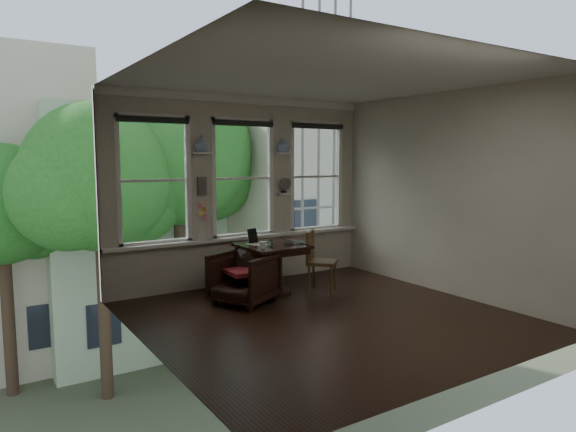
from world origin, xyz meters
TOP-DOWN VIEW (x-y plane):
  - ground at (0.00, 0.00)m, footprint 4.50×4.50m
  - ceiling at (0.00, 0.00)m, footprint 4.50×4.50m
  - wall_back at (0.00, 2.25)m, footprint 4.50×0.00m
  - wall_front at (0.00, -2.25)m, footprint 4.50×0.00m
  - wall_left at (-2.25, 0.00)m, footprint 0.00×4.50m
  - wall_right at (2.25, 0.00)m, footprint 0.00×4.50m
  - window_left at (-1.45, 2.25)m, footprint 1.10×0.12m
  - window_center at (0.00, 2.25)m, footprint 1.10×0.12m
  - window_right at (1.45, 2.25)m, footprint 1.10×0.12m
  - shelf_left at (-0.72, 2.15)m, footprint 0.26×0.16m
  - shelf_right at (0.72, 2.15)m, footprint 0.26×0.16m
  - intercom at (-0.72, 2.18)m, footprint 0.14×0.06m
  - sticky_notes at (-0.72, 2.19)m, footprint 0.16×0.01m
  - desk_fan at (0.72, 2.13)m, footprint 0.20×0.20m
  - vase_left at (-0.72, 2.15)m, footprint 0.24×0.24m
  - vase_right at (0.72, 2.15)m, footprint 0.24×0.24m
  - table at (0.01, 1.32)m, footprint 0.90×0.90m
  - armchair_left at (-0.58, 1.11)m, footprint 1.06×1.05m
  - cushion_red at (-0.58, 1.11)m, footprint 0.45×0.45m
  - side_chair_right at (0.73, 1.05)m, footprint 0.59×0.59m
  - laptop at (0.33, 1.15)m, footprint 0.38×0.27m
  - mug at (-0.27, 1.12)m, footprint 0.13×0.13m
  - drinking_glass at (-0.11, 1.18)m, footprint 0.13×0.13m
  - tablet at (-0.17, 1.59)m, footprint 0.17×0.10m
  - papers at (-0.15, 1.44)m, footprint 0.30×0.35m

SIDE VIEW (x-z plane):
  - ground at x=0.00m, z-range 0.00..0.00m
  - armchair_left at x=-0.58m, z-range 0.00..0.73m
  - table at x=0.01m, z-range 0.00..0.75m
  - cushion_red at x=-0.58m, z-range 0.42..0.48m
  - side_chair_right at x=0.73m, z-range 0.00..0.92m
  - papers at x=-0.15m, z-range 0.75..0.75m
  - laptop at x=0.33m, z-range 0.75..0.78m
  - drinking_glass at x=-0.11m, z-range 0.75..0.84m
  - mug at x=-0.27m, z-range 0.75..0.85m
  - tablet at x=-0.17m, z-range 0.75..0.97m
  - sticky_notes at x=-0.72m, z-range 1.13..1.37m
  - wall_back at x=0.00m, z-range -0.75..3.75m
  - wall_front at x=0.00m, z-range -0.75..3.75m
  - wall_left at x=-2.25m, z-range -0.75..3.75m
  - wall_right at x=2.25m, z-range -0.75..3.75m
  - desk_fan at x=0.72m, z-range 1.41..1.65m
  - intercom at x=-0.72m, z-range 1.46..1.74m
  - window_left at x=-1.45m, z-range 0.75..2.65m
  - window_center at x=0.00m, z-range 0.75..2.65m
  - window_right at x=1.45m, z-range 0.75..2.65m
  - shelf_left at x=-0.72m, z-range 2.08..2.12m
  - shelf_right at x=0.72m, z-range 2.08..2.12m
  - vase_left at x=-0.72m, z-range 2.12..2.36m
  - vase_right at x=0.72m, z-range 2.12..2.36m
  - ceiling at x=0.00m, z-range 3.00..3.00m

